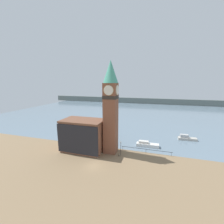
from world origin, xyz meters
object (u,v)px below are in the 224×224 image
at_px(pier_building, 83,135).
at_px(boat_far, 186,138).
at_px(clock_tower, 111,106).
at_px(boat_near, 147,144).
at_px(mooring_bollard_near, 119,155).
at_px(lamp_post, 121,146).

height_order(pier_building, boat_far, pier_building).
distance_m(clock_tower, boat_far, 30.37).
height_order(clock_tower, boat_near, clock_tower).
bearing_deg(clock_tower, mooring_bollard_near, -32.36).
height_order(pier_building, mooring_bollard_near, pier_building).
distance_m(pier_building, mooring_bollard_near, 11.59).
height_order(clock_tower, boat_far, clock_tower).
relative_size(boat_near, mooring_bollard_near, 8.76).
bearing_deg(boat_far, mooring_bollard_near, -140.09).
height_order(pier_building, boat_near, pier_building).
height_order(boat_near, lamp_post, lamp_post).
distance_m(pier_building, boat_near, 19.65).
distance_m(clock_tower, lamp_post, 11.15).
bearing_deg(boat_far, clock_tower, -146.95).
relative_size(boat_near, lamp_post, 1.73).
bearing_deg(clock_tower, boat_far, 35.94).
bearing_deg(pier_building, mooring_bollard_near, -2.79).
xyz_separation_m(boat_near, mooring_bollard_near, (-6.75, -8.46, -0.23)).
relative_size(pier_building, lamp_post, 3.04).
xyz_separation_m(pier_building, boat_near, (17.54, 7.93, -3.95)).
distance_m(mooring_bollard_near, lamp_post, 2.44).
xyz_separation_m(pier_building, lamp_post, (11.11, 0.13, -1.85)).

